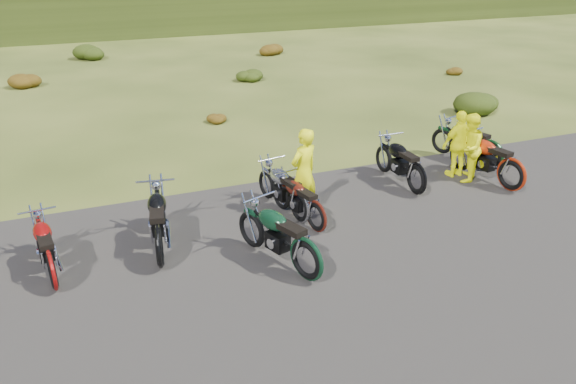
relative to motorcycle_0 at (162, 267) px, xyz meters
name	(u,v)px	position (x,y,z in m)	size (l,w,h in m)	color
ground	(365,255)	(3.60, -1.00, 0.00)	(300.00, 300.00, 0.00)	#333E14
gravel_pad	(427,316)	(3.60, -3.00, 0.00)	(20.00, 12.00, 0.04)	black
hill_slope	(106,4)	(3.60, 49.00, 0.00)	(300.00, 46.00, 3.00)	#354015
shrub_2	(24,79)	(-2.60, 15.60, 0.38)	(1.30, 1.30, 0.77)	#5A2B0B
shrub_3	(90,50)	(0.30, 20.90, 0.46)	(1.56, 1.56, 0.92)	#1F300C
shrub_4	(214,116)	(3.20, 8.20, 0.23)	(0.77, 0.77, 0.45)	#5A2B0B
shrub_5	(249,74)	(6.10, 13.50, 0.31)	(1.03, 1.03, 0.61)	#1F300C
shrub_6	(270,47)	(9.00, 18.80, 0.38)	(1.30, 1.30, 0.77)	#5A2B0B
shrub_7	(478,99)	(11.90, 6.10, 0.46)	(1.56, 1.56, 0.92)	#1F300C
shrub_8	(451,69)	(14.80, 11.40, 0.23)	(0.77, 0.77, 0.45)	#5A2B0B
motorcycle_0	(162,267)	(0.00, 0.00, 0.00)	(2.26, 0.75, 1.18)	black
motorcycle_1	(56,290)	(-1.78, -0.06, 0.00)	(1.96, 0.65, 1.03)	maroon
motorcycle_2	(306,280)	(2.25, -1.38, 0.00)	(2.24, 0.75, 1.18)	black
motorcycle_3	(300,223)	(2.99, 0.67, 0.00)	(2.05, 0.68, 1.07)	#9E9EA3
motorcycle_4	(316,232)	(3.13, 0.17, 0.00)	(1.87, 0.62, 0.98)	#47130B
motorcycle_5	(415,195)	(6.02, 0.98, 0.00)	(2.14, 0.71, 1.12)	black
motorcycle_6	(508,191)	(8.17, 0.33, 0.00)	(2.25, 0.75, 1.18)	#9F240B
motorcycle_7	(488,170)	(8.66, 1.63, 0.00)	(2.17, 0.72, 1.14)	black
person_middle	(304,174)	(3.22, 1.02, 0.94)	(0.69, 0.45, 1.89)	#EDEF0C
person_right_a	(468,149)	(7.60, 1.24, 0.83)	(0.81, 0.63, 1.66)	#EDEF0C
person_right_b	(459,145)	(7.58, 1.56, 0.83)	(0.97, 0.40, 1.66)	#EDEF0C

